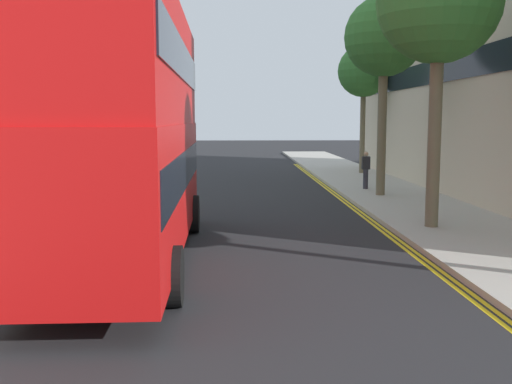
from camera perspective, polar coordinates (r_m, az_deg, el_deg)
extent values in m
cube|color=#ADA89E|center=(17.53, 19.45, -3.56)|extent=(4.00, 80.00, 0.14)
cube|color=yellow|center=(15.01, 14.72, -5.37)|extent=(0.10, 56.00, 0.01)
cube|color=yellow|center=(14.96, 14.13, -5.39)|extent=(0.10, 56.00, 0.01)
cube|color=#B20F0F|center=(13.46, -12.08, 0.80)|extent=(2.71, 10.85, 2.60)
cube|color=#B20F0F|center=(13.43, -12.36, 11.68)|extent=(2.65, 10.63, 2.50)
cube|color=black|center=(13.43, -12.11, 2.08)|extent=(2.73, 10.42, 0.84)
cube|color=black|center=(13.44, -12.37, 12.11)|extent=(2.72, 10.20, 0.80)
cube|color=yellow|center=(18.72, -9.62, 7.30)|extent=(2.00, 0.10, 0.44)
cube|color=maroon|center=(13.61, -12.51, 17.15)|extent=(2.44, 9.76, 0.10)
cylinder|color=black|center=(17.10, -14.37, -2.10)|extent=(0.32, 1.05, 1.04)
cylinder|color=black|center=(16.79, -5.97, -2.09)|extent=(0.32, 1.05, 1.04)
cylinder|color=black|center=(10.75, -21.39, -7.68)|extent=(0.32, 1.05, 1.04)
cylinder|color=black|center=(10.25, -7.87, -7.97)|extent=(0.32, 1.05, 1.04)
cylinder|color=#2D2D38|center=(26.40, 10.41, 1.22)|extent=(0.22, 0.22, 0.85)
cube|color=#26262B|center=(26.34, 10.44, 2.75)|extent=(0.34, 0.22, 0.56)
sphere|color=tan|center=(26.32, 10.46, 3.60)|extent=(0.20, 0.20, 0.20)
cylinder|color=#6B6047|center=(34.23, 10.12, 5.84)|extent=(0.29, 0.29, 4.81)
cylinder|color=#6B6047|center=(34.44, 10.97, 10.38)|extent=(0.24, 1.01, 0.75)
cylinder|color=#6B6047|center=(35.08, 10.39, 10.68)|extent=(1.55, 0.65, 1.17)
cylinder|color=#6B6047|center=(34.59, 9.24, 10.60)|extent=(0.92, 1.13, 0.99)
cylinder|color=#6B6047|center=(33.90, 9.60, 10.54)|extent=(0.75, 0.97, 0.83)
cylinder|color=#6B6047|center=(33.86, 10.61, 10.47)|extent=(1.03, 0.39, 0.77)
sphere|color=#33702D|center=(34.33, 10.24, 11.30)|extent=(2.88, 2.88, 2.88)
cylinder|color=#6B6047|center=(17.37, 16.65, 5.30)|extent=(0.36, 0.36, 5.19)
cylinder|color=#6B6047|center=(17.61, 18.77, 14.91)|extent=(0.36, 1.11, 0.82)
cylinder|color=#6B6047|center=(17.94, 15.97, 14.79)|extent=(1.03, 0.47, 0.79)
cylinder|color=#6B6047|center=(17.12, 16.43, 15.06)|extent=(0.82, 0.71, 0.73)
sphere|color=#33702D|center=(17.66, 17.08, 17.08)|extent=(3.39, 3.39, 3.39)
cylinder|color=#6B6047|center=(24.24, 11.91, 5.92)|extent=(0.35, 0.35, 5.27)
cylinder|color=#6B6047|center=(24.57, 13.70, 13.18)|extent=(0.12, 1.42, 1.05)
cylinder|color=#6B6047|center=(24.86, 10.83, 13.20)|extent=(1.25, 0.94, 1.07)
cylinder|color=#6B6047|center=(23.99, 11.72, 12.92)|extent=(0.79, 0.60, 0.67)
sphere|color=#33702D|center=(24.45, 12.12, 14.30)|extent=(3.10, 3.10, 3.10)
cube|color=black|center=(26.56, 16.71, 10.94)|extent=(0.04, 24.64, 1.00)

